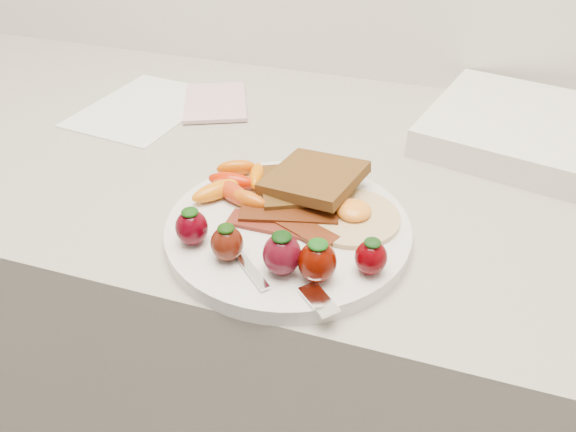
% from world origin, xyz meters
% --- Properties ---
extents(counter, '(2.00, 0.60, 0.90)m').
position_xyz_m(counter, '(0.00, 1.70, 0.45)').
color(counter, gray).
rests_on(counter, ground).
extents(plate, '(0.27, 0.27, 0.02)m').
position_xyz_m(plate, '(0.03, 1.53, 0.91)').
color(plate, silver).
rests_on(plate, counter).
extents(toast_lower, '(0.12, 0.12, 0.01)m').
position_xyz_m(toast_lower, '(0.02, 1.59, 0.93)').
color(toast_lower, '#38200B').
rests_on(toast_lower, plate).
extents(toast_upper, '(0.12, 0.12, 0.02)m').
position_xyz_m(toast_upper, '(0.04, 1.60, 0.94)').
color(toast_upper, '#42250D').
rests_on(toast_upper, toast_lower).
extents(fried_egg, '(0.14, 0.14, 0.02)m').
position_xyz_m(fried_egg, '(0.09, 1.56, 0.92)').
color(fried_egg, beige).
rests_on(fried_egg, plate).
extents(bacon_strips, '(0.13, 0.07, 0.01)m').
position_xyz_m(bacon_strips, '(0.03, 1.53, 0.92)').
color(bacon_strips, '#400607').
rests_on(bacon_strips, plate).
extents(baby_carrots, '(0.10, 0.11, 0.02)m').
position_xyz_m(baby_carrots, '(-0.05, 1.57, 0.93)').
color(baby_carrots, '#C31D00').
rests_on(baby_carrots, plate).
extents(strawberries, '(0.22, 0.06, 0.05)m').
position_xyz_m(strawberries, '(0.04, 1.46, 0.94)').
color(strawberries, '#48000B').
rests_on(strawberries, plate).
extents(fork, '(0.15, 0.09, 0.00)m').
position_xyz_m(fork, '(0.04, 1.44, 0.92)').
color(fork, silver).
rests_on(fork, plate).
extents(paper_sheet, '(0.19, 0.24, 0.00)m').
position_xyz_m(paper_sheet, '(-0.29, 1.77, 0.90)').
color(paper_sheet, white).
rests_on(paper_sheet, counter).
extents(notepad, '(0.15, 0.17, 0.01)m').
position_xyz_m(notepad, '(-0.19, 1.82, 0.91)').
color(notepad, '#D4A7AD').
rests_on(notepad, paper_sheet).
extents(appliance, '(0.37, 0.32, 0.04)m').
position_xyz_m(appliance, '(0.31, 1.84, 0.92)').
color(appliance, silver).
rests_on(appliance, counter).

